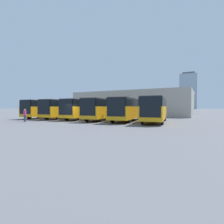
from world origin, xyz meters
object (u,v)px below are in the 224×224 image
object	(u,v)px
bus_2	(103,109)
bus_3	(83,108)
bus_4	(64,108)
bus_0	(155,109)
bus_1	(127,109)
bus_5	(47,108)
pedestrian	(25,115)

from	to	relation	value
bus_2	bus_3	distance (m)	4.17
bus_2	bus_4	bearing A→B (deg)	-9.37
bus_0	bus_2	world-z (taller)	same
bus_1	bus_5	xyz separation A→B (m)	(16.57, -0.08, 0.00)
bus_4	bus_5	bearing A→B (deg)	-5.88
pedestrian	bus_0	bearing A→B (deg)	86.39
bus_1	bus_2	size ratio (longest dim) A/B	1.00
bus_3	bus_4	xyz separation A→B (m)	(4.14, 0.24, 0.00)
bus_4	pedestrian	bearing A→B (deg)	83.02
bus_2	bus_0	bearing A→B (deg)	170.73
bus_2	pedestrian	distance (m)	11.29
bus_1	bus_4	size ratio (longest dim) A/B	1.00
bus_0	bus_5	bearing A→B (deg)	-8.63
bus_2	bus_4	distance (m)	8.29
bus_3	bus_5	bearing A→B (deg)	-5.29
bus_0	bus_2	xyz separation A→B (m)	(8.29, -0.18, 0.00)
bus_1	bus_2	xyz separation A→B (m)	(4.14, -0.04, 0.00)
bus_0	bus_1	bearing A→B (deg)	-9.97
bus_4	bus_5	size ratio (longest dim) A/B	1.00
bus_5	pedestrian	bearing A→B (deg)	110.71
bus_4	bus_1	bearing A→B (deg)	170.90
bus_5	bus_2	bearing A→B (deg)	171.79
bus_1	bus_2	bearing A→B (deg)	-8.57
bus_4	bus_0	bearing A→B (deg)	170.68
bus_0	bus_2	bearing A→B (deg)	-9.27
bus_1	bus_3	world-z (taller)	same
bus_1	bus_4	bearing A→B (deg)	-9.10
bus_4	pedestrian	distance (m)	8.02
bus_1	bus_3	distance (m)	8.30
bus_1	bus_4	xyz separation A→B (m)	(12.43, -0.24, 0.00)
bus_0	pedestrian	bearing A→B (deg)	16.81
pedestrian	bus_4	bearing A→B (deg)	152.60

